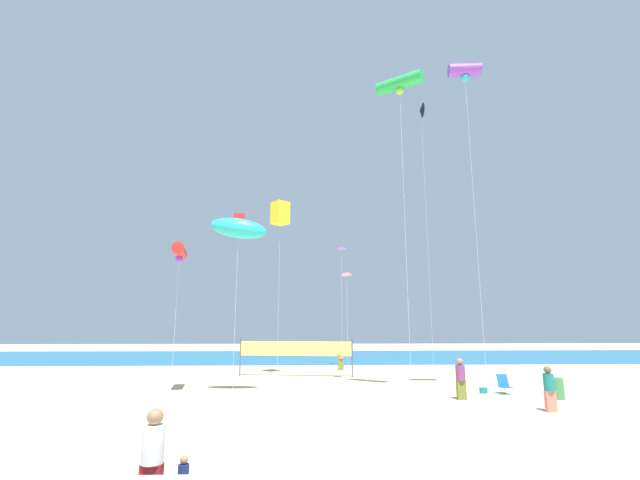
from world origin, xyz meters
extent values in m
plane|color=#D1BC89|center=(0.00, 0.00, 0.00)|extent=(120.00, 120.00, 0.00)
cube|color=#1E6B99|center=(0.00, 29.65, 0.00)|extent=(120.00, 20.00, 0.01)
cylinder|color=white|center=(-3.38, -8.20, 1.11)|extent=(0.40, 0.40, 0.65)
sphere|color=#997051|center=(-3.38, -8.20, 1.58)|extent=(0.29, 0.29, 0.29)
cylinder|color=navy|center=(-2.84, -8.08, 0.57)|extent=(0.20, 0.20, 0.33)
sphere|color=#997051|center=(-2.84, -8.08, 0.81)|extent=(0.15, 0.15, 0.15)
cube|color=#EA7260|center=(8.70, 0.17, 0.38)|extent=(0.37, 0.22, 0.76)
cylinder|color=#19727A|center=(8.70, 0.17, 1.08)|extent=(0.38, 0.38, 0.63)
sphere|color=brown|center=(8.70, 0.17, 1.54)|extent=(0.28, 0.28, 0.28)
cube|color=olive|center=(2.11, 15.82, 0.41)|extent=(0.39, 0.23, 0.82)
cylinder|color=#EA7260|center=(2.11, 15.82, 1.15)|extent=(0.41, 0.41, 0.67)
sphere|color=brown|center=(2.11, 15.82, 1.64)|extent=(0.30, 0.30, 0.30)
cube|color=olive|center=(6.30, 2.96, 0.40)|extent=(0.39, 0.23, 0.81)
cylinder|color=#7A3872|center=(6.30, 2.96, 1.14)|extent=(0.41, 0.41, 0.67)
sphere|color=#997051|center=(6.30, 2.96, 1.62)|extent=(0.30, 0.30, 0.30)
cube|color=#1959B2|center=(8.95, 4.37, 0.32)|extent=(0.52, 0.48, 0.03)
cube|color=#1959B2|center=(8.95, 4.66, 0.60)|extent=(0.52, 0.23, 0.57)
cylinder|color=silver|center=(8.95, 4.23, 0.16)|extent=(0.03, 0.03, 0.32)
cylinder|color=silver|center=(8.95, 4.52, 0.16)|extent=(0.03, 0.03, 0.32)
cylinder|color=#3F7F4C|center=(10.58, 2.95, 0.46)|extent=(0.60, 0.60, 0.91)
cylinder|color=#4C4C51|center=(-4.72, 12.44, 1.20)|extent=(0.08, 0.08, 2.40)
cylinder|color=#4C4C51|center=(2.45, 11.45, 1.20)|extent=(0.08, 0.08, 2.40)
cube|color=#EAE566|center=(-1.14, 11.94, 1.73)|extent=(7.18, 1.00, 0.90)
cube|color=#19727A|center=(8.00, 4.69, 0.14)|extent=(0.34, 0.17, 0.28)
cylinder|color=silver|center=(7.60, 3.28, 8.10)|extent=(0.01, 0.01, 16.19)
cylinder|color=purple|center=(7.60, 3.28, 16.19)|extent=(1.67, 0.82, 0.66)
sphere|color=#26BFCC|center=(7.60, 3.28, 15.76)|extent=(0.40, 0.40, 0.40)
cylinder|color=silver|center=(4.18, 3.34, 7.71)|extent=(0.01, 0.01, 15.42)
cylinder|color=green|center=(4.18, 3.34, 15.42)|extent=(2.35, 1.96, 0.67)
sphere|color=#8CD833|center=(4.18, 3.34, 14.98)|extent=(0.40, 0.40, 0.40)
cylinder|color=silver|center=(-6.82, 4.69, 3.41)|extent=(0.01, 0.01, 6.81)
cylinder|color=red|center=(-6.82, 4.69, 6.81)|extent=(0.98, 2.14, 0.60)
sphere|color=purple|center=(-6.82, 4.69, 6.41)|extent=(0.36, 0.36, 0.36)
cylinder|color=silver|center=(2.35, 17.45, 4.62)|extent=(0.01, 0.01, 9.24)
pyramid|color=purple|center=(2.35, 17.42, 9.30)|extent=(0.62, 0.62, 0.38)
cylinder|color=silver|center=(9.55, 17.93, 10.86)|extent=(0.01, 0.01, 21.71)
cone|color=black|center=(9.55, 17.93, 21.71)|extent=(0.27, 1.32, 1.32)
cylinder|color=silver|center=(1.95, 9.32, 3.10)|extent=(0.01, 0.01, 6.21)
pyramid|color=pink|center=(1.94, 9.33, 6.27)|extent=(0.71, 0.72, 0.25)
cylinder|color=silver|center=(-2.26, 11.41, 5.28)|extent=(0.01, 0.01, 10.56)
cube|color=yellow|center=(-2.26, 11.41, 10.56)|extent=(1.33, 1.33, 1.51)
cylinder|color=silver|center=(-3.87, 4.04, 3.93)|extent=(0.01, 0.01, 7.85)
ellipsoid|color=#26BFCC|center=(-3.87, 4.04, 7.85)|extent=(2.88, 1.01, 1.34)
cube|color=red|center=(-3.87, 4.04, 8.27)|extent=(0.55, 0.06, 0.69)
camera|label=1|loc=(-0.69, -16.68, 3.23)|focal=24.28mm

